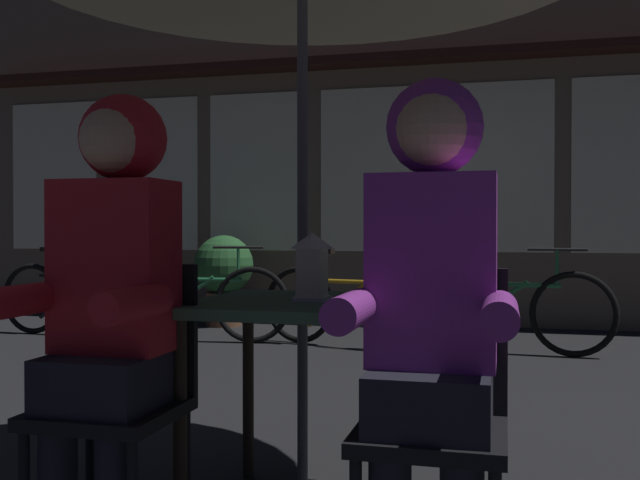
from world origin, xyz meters
name	(u,v)px	position (x,y,z in m)	size (l,w,h in m)	color
cafe_table	(303,329)	(0.00, 0.00, 0.64)	(0.72, 0.72, 0.74)	#42664C
lantern	(312,265)	(0.04, -0.03, 0.86)	(0.11, 0.11, 0.23)	white
chair_left	(121,388)	(-0.48, -0.37, 0.49)	(0.40, 0.40, 0.87)	black
chair_right	(433,407)	(0.48, -0.37, 0.49)	(0.40, 0.40, 0.87)	black
person_left_hooded	(111,274)	(-0.48, -0.43, 0.85)	(0.45, 0.56, 1.40)	black
person_right_hooded	(431,280)	(0.48, -0.43, 0.85)	(0.45, 0.56, 1.40)	black
shopfront_building	(378,34)	(-0.68, 5.39, 3.09)	(10.00, 0.93, 6.20)	#6B5B4C
bicycle_nearest	(77,298)	(-3.12, 3.50, 0.35)	(1.68, 0.18, 0.84)	black
bicycle_second	(194,302)	(-1.95, 3.44, 0.35)	(1.67, 0.30, 0.84)	black
bicycle_third	(352,306)	(-0.56, 3.51, 0.35)	(1.65, 0.44, 0.84)	black
bicycle_fourth	(505,310)	(0.67, 3.51, 0.35)	(1.68, 0.19, 0.84)	black
potted_plant	(224,272)	(-2.10, 4.51, 0.54)	(0.60, 0.60, 0.92)	brown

